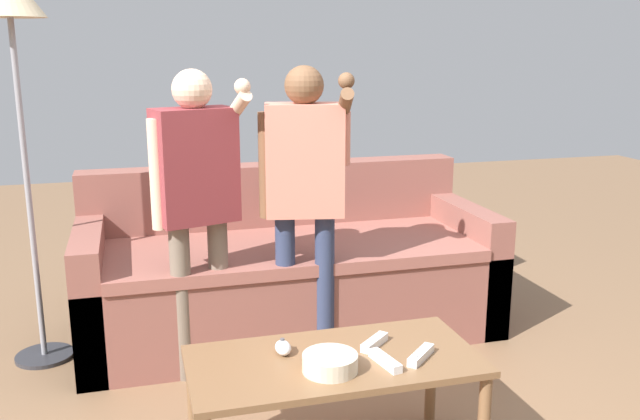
% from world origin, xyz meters
% --- Properties ---
extents(couch, '(2.17, 0.92, 0.86)m').
position_xyz_m(couch, '(0.12, 1.32, 0.31)').
color(couch, brown).
rests_on(couch, ground).
extents(coffee_table, '(1.03, 0.50, 0.45)m').
position_xyz_m(coffee_table, '(-0.02, -0.02, 0.39)').
color(coffee_table, brown).
rests_on(coffee_table, ground).
extents(snack_bowl, '(0.19, 0.19, 0.06)m').
position_xyz_m(snack_bowl, '(-0.06, -0.11, 0.48)').
color(snack_bowl, beige).
rests_on(snack_bowl, coffee_table).
extents(game_remote_nunchuk, '(0.06, 0.09, 0.05)m').
position_xyz_m(game_remote_nunchuk, '(-0.18, 0.06, 0.47)').
color(game_remote_nunchuk, white).
rests_on(game_remote_nunchuk, coffee_table).
extents(floor_lamp, '(0.32, 0.32, 1.86)m').
position_xyz_m(floor_lamp, '(-1.14, 1.26, 1.60)').
color(floor_lamp, '#2D2D33').
rests_on(floor_lamp, ground).
extents(player_center, '(0.42, 0.34, 1.44)m').
position_xyz_m(player_center, '(0.10, 0.86, 0.90)').
color(player_center, '#2D3856').
rests_on(player_center, ground).
extents(player_left, '(0.45, 0.28, 1.42)m').
position_xyz_m(player_left, '(-0.39, 0.89, 0.90)').
color(player_left, '#756656').
rests_on(player_left, ground).
extents(game_remote_wand_near, '(0.14, 0.14, 0.03)m').
position_xyz_m(game_remote_wand_near, '(0.27, -0.11, 0.46)').
color(game_remote_wand_near, white).
rests_on(game_remote_wand_near, coffee_table).
extents(game_remote_wand_far, '(0.14, 0.13, 0.03)m').
position_xyz_m(game_remote_wand_far, '(0.15, 0.03, 0.46)').
color(game_remote_wand_far, white).
rests_on(game_remote_wand_far, coffee_table).
extents(game_remote_wand_spare, '(0.07, 0.17, 0.03)m').
position_xyz_m(game_remote_wand_spare, '(0.14, -0.12, 0.46)').
color(game_remote_wand_spare, white).
rests_on(game_remote_wand_spare, coffee_table).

